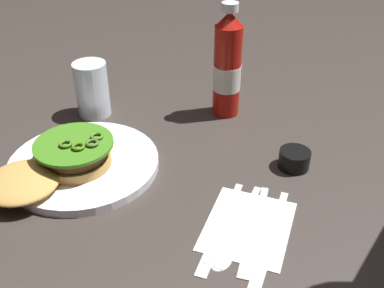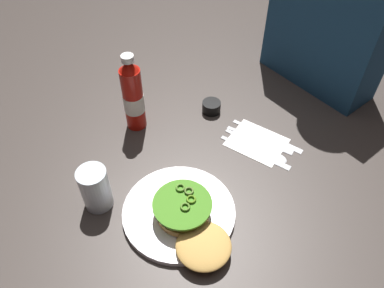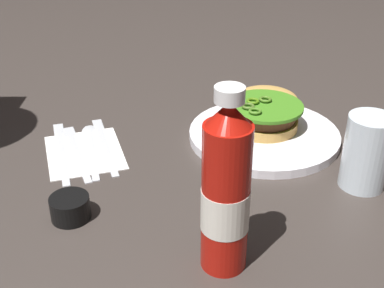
{
  "view_description": "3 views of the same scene",
  "coord_description": "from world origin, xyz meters",
  "px_view_note": "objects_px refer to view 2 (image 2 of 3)",
  "views": [
    {
      "loc": [
        0.46,
        0.45,
        0.48
      ],
      "look_at": [
        -0.04,
        0.07,
        0.07
      ],
      "focal_mm": 41.61,
      "sensor_mm": 36.0,
      "label": 1
    },
    {
      "loc": [
        0.47,
        -0.39,
        0.78
      ],
      "look_at": [
        -0.05,
        0.03,
        0.07
      ],
      "focal_mm": 35.44,
      "sensor_mm": 36.0,
      "label": 2
    },
    {
      "loc": [
        -0.75,
        0.03,
        0.45
      ],
      "look_at": [
        -0.04,
        0.03,
        0.05
      ],
      "focal_mm": 47.91,
      "sensor_mm": 36.0,
      "label": 3
    }
  ],
  "objects_px": {
    "water_glass": "(95,188)",
    "dinner_plate": "(179,212)",
    "napkin": "(257,142)",
    "fork_utensil": "(265,141)",
    "butter_knife": "(271,137)",
    "steak_knife": "(259,153)",
    "burger_sandwich": "(190,222)",
    "ketchup_bottle": "(133,97)",
    "diner_person": "(334,7)",
    "spoon_utensil": "(264,149)",
    "condiment_cup": "(211,107)"
  },
  "relations": [
    {
      "from": "water_glass",
      "to": "dinner_plate",
      "type": "bearing_deg",
      "value": 41.79
    },
    {
      "from": "water_glass",
      "to": "napkin",
      "type": "distance_m",
      "value": 0.46
    },
    {
      "from": "fork_utensil",
      "to": "butter_knife",
      "type": "height_order",
      "value": "same"
    },
    {
      "from": "butter_knife",
      "to": "steak_knife",
      "type": "bearing_deg",
      "value": -72.98
    },
    {
      "from": "burger_sandwich",
      "to": "butter_knife",
      "type": "xyz_separation_m",
      "value": [
        -0.09,
        0.37,
        -0.03
      ]
    },
    {
      "from": "steak_knife",
      "to": "water_glass",
      "type": "bearing_deg",
      "value": -107.87
    },
    {
      "from": "ketchup_bottle",
      "to": "steak_knife",
      "type": "xyz_separation_m",
      "value": [
        0.31,
        0.2,
        -0.1
      ]
    },
    {
      "from": "dinner_plate",
      "to": "burger_sandwich",
      "type": "relative_size",
      "value": 1.18
    },
    {
      "from": "burger_sandwich",
      "to": "diner_person",
      "type": "xyz_separation_m",
      "value": [
        -0.19,
        0.68,
        0.22
      ]
    },
    {
      "from": "diner_person",
      "to": "steak_knife",
      "type": "bearing_deg",
      "value": -72.2
    },
    {
      "from": "dinner_plate",
      "to": "burger_sandwich",
      "type": "distance_m",
      "value": 0.06
    },
    {
      "from": "ketchup_bottle",
      "to": "butter_knife",
      "type": "height_order",
      "value": "ketchup_bottle"
    },
    {
      "from": "dinner_plate",
      "to": "diner_person",
      "type": "distance_m",
      "value": 0.73
    },
    {
      "from": "water_glass",
      "to": "butter_knife",
      "type": "relative_size",
      "value": 0.55
    },
    {
      "from": "burger_sandwich",
      "to": "butter_knife",
      "type": "height_order",
      "value": "burger_sandwich"
    },
    {
      "from": "water_glass",
      "to": "diner_person",
      "type": "height_order",
      "value": "diner_person"
    },
    {
      "from": "spoon_utensil",
      "to": "dinner_plate",
      "type": "bearing_deg",
      "value": -86.95
    },
    {
      "from": "burger_sandwich",
      "to": "butter_knife",
      "type": "bearing_deg",
      "value": 103.2
    },
    {
      "from": "water_glass",
      "to": "diner_person",
      "type": "xyz_separation_m",
      "value": [
        0.01,
        0.81,
        0.2
      ]
    },
    {
      "from": "condiment_cup",
      "to": "napkin",
      "type": "xyz_separation_m",
      "value": [
        0.18,
        0.01,
        -0.02
      ]
    },
    {
      "from": "steak_knife",
      "to": "spoon_utensil",
      "type": "bearing_deg",
      "value": 99.21
    },
    {
      "from": "burger_sandwich",
      "to": "water_glass",
      "type": "relative_size",
      "value": 1.95
    },
    {
      "from": "napkin",
      "to": "steak_knife",
      "type": "relative_size",
      "value": 0.74
    },
    {
      "from": "burger_sandwich",
      "to": "fork_utensil",
      "type": "height_order",
      "value": "burger_sandwich"
    },
    {
      "from": "ketchup_bottle",
      "to": "diner_person",
      "type": "relative_size",
      "value": 0.43
    },
    {
      "from": "dinner_plate",
      "to": "diner_person",
      "type": "height_order",
      "value": "diner_person"
    },
    {
      "from": "fork_utensil",
      "to": "dinner_plate",
      "type": "bearing_deg",
      "value": -83.99
    },
    {
      "from": "spoon_utensil",
      "to": "fork_utensil",
      "type": "distance_m",
      "value": 0.03
    },
    {
      "from": "condiment_cup",
      "to": "dinner_plate",
      "type": "bearing_deg",
      "value": -52.56
    },
    {
      "from": "condiment_cup",
      "to": "napkin",
      "type": "height_order",
      "value": "condiment_cup"
    },
    {
      "from": "water_glass",
      "to": "spoon_utensil",
      "type": "relative_size",
      "value": 0.6
    },
    {
      "from": "dinner_plate",
      "to": "fork_utensil",
      "type": "bearing_deg",
      "value": 96.01
    },
    {
      "from": "steak_knife",
      "to": "fork_utensil",
      "type": "xyz_separation_m",
      "value": [
        -0.02,
        0.05,
        0.0
      ]
    },
    {
      "from": "ketchup_bottle",
      "to": "diner_person",
      "type": "xyz_separation_m",
      "value": [
        0.19,
        0.58,
        0.15
      ]
    },
    {
      "from": "condiment_cup",
      "to": "ketchup_bottle",
      "type": "bearing_deg",
      "value": -113.84
    },
    {
      "from": "dinner_plate",
      "to": "ketchup_bottle",
      "type": "height_order",
      "value": "ketchup_bottle"
    },
    {
      "from": "fork_utensil",
      "to": "butter_knife",
      "type": "bearing_deg",
      "value": 88.86
    },
    {
      "from": "dinner_plate",
      "to": "ketchup_bottle",
      "type": "bearing_deg",
      "value": 164.24
    },
    {
      "from": "condiment_cup",
      "to": "butter_knife",
      "type": "distance_m",
      "value": 0.21
    },
    {
      "from": "condiment_cup",
      "to": "fork_utensil",
      "type": "distance_m",
      "value": 0.2
    },
    {
      "from": "steak_knife",
      "to": "diner_person",
      "type": "xyz_separation_m",
      "value": [
        -0.12,
        0.39,
        0.25
      ]
    },
    {
      "from": "ketchup_bottle",
      "to": "water_glass",
      "type": "relative_size",
      "value": 2.04
    },
    {
      "from": "spoon_utensil",
      "to": "ketchup_bottle",
      "type": "bearing_deg",
      "value": -144.46
    },
    {
      "from": "butter_knife",
      "to": "diner_person",
      "type": "height_order",
      "value": "diner_person"
    },
    {
      "from": "ketchup_bottle",
      "to": "napkin",
      "type": "relative_size",
      "value": 1.57
    },
    {
      "from": "ketchup_bottle",
      "to": "condiment_cup",
      "type": "relative_size",
      "value": 4.27
    },
    {
      "from": "condiment_cup",
      "to": "butter_knife",
      "type": "relative_size",
      "value": 0.26
    },
    {
      "from": "burger_sandwich",
      "to": "condiment_cup",
      "type": "xyz_separation_m",
      "value": [
        -0.28,
        0.31,
        -0.02
      ]
    },
    {
      "from": "dinner_plate",
      "to": "burger_sandwich",
      "type": "bearing_deg",
      "value": -7.38
    },
    {
      "from": "steak_knife",
      "to": "fork_utensil",
      "type": "relative_size",
      "value": 1.07
    }
  ]
}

